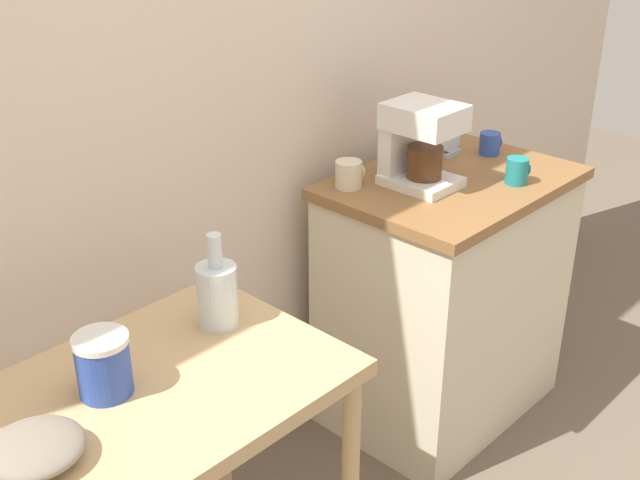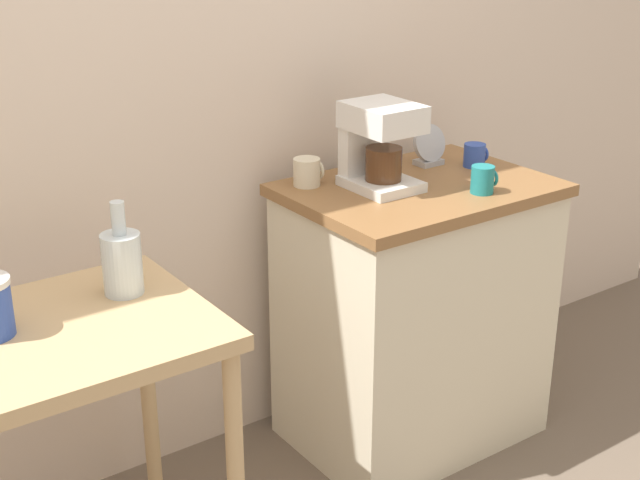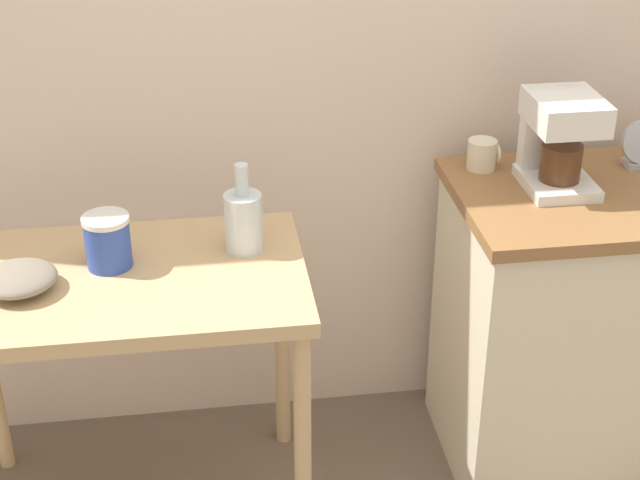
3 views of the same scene
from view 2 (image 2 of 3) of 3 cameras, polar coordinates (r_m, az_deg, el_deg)
The scene contains 9 objects.
back_wall at distance 2.68m, azimuth -6.86°, elevation 14.49°, with size 4.40×0.10×2.80m, color beige.
wooden_table at distance 2.17m, azimuth -18.93°, elevation -8.51°, with size 0.93×0.58×0.78m.
kitchen_counter at distance 2.91m, azimuth 6.05°, elevation -4.70°, with size 0.80×0.57×0.88m.
glass_carafe_vase at distance 2.26m, azimuth -12.59°, elevation -1.33°, with size 0.10×0.10×0.24m.
coffee_maker at distance 2.67m, azimuth 3.70°, elevation 6.33°, with size 0.18×0.22×0.26m.
mug_dark_teal at distance 2.68m, azimuth 10.42°, elevation 3.84°, with size 0.08×0.07×0.08m.
mug_blue at distance 2.94m, azimuth 9.91°, elevation 5.38°, with size 0.08×0.07×0.08m.
mug_small_cream at distance 2.70m, azimuth -0.81°, elevation 4.39°, with size 0.09×0.08×0.08m.
table_clock at distance 2.93m, azimuth 7.02°, elevation 5.92°, with size 0.12×0.06×0.13m.
Camera 2 is at (-1.17, -1.88, 1.72)m, focal length 49.90 mm.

